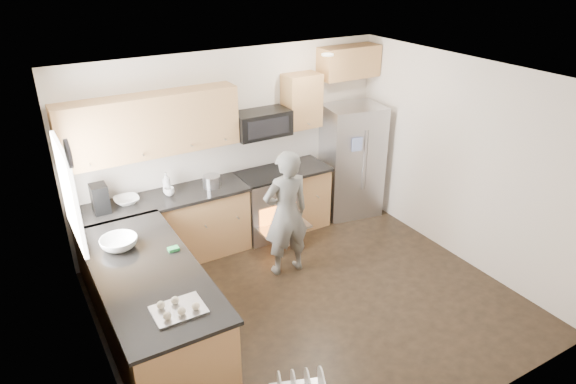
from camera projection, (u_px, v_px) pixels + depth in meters
ground at (310, 302)px, 5.99m from camera, size 4.50×4.50×0.00m
room_shell at (309, 171)px, 5.26m from camera, size 4.54×4.04×2.62m
back_cabinet_run at (201, 184)px, 6.66m from camera, size 4.45×0.64×2.50m
peninsula at (152, 307)px, 5.18m from camera, size 0.96×2.36×1.04m
stove_range at (267, 190)px, 7.17m from camera, size 0.76×0.97×1.79m
refrigerator at (351, 161)px, 7.71m from camera, size 0.93×0.78×1.69m
person at (286, 214)px, 6.24m from camera, size 0.62×0.42×1.63m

